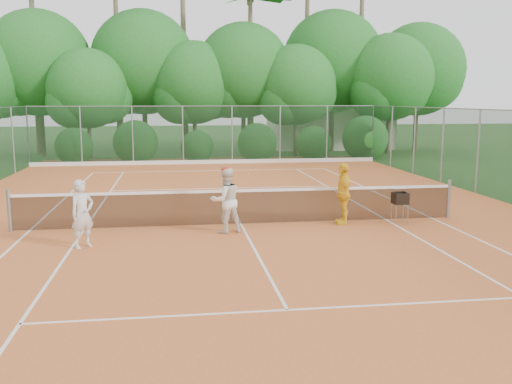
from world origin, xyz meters
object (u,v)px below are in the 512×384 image
Objects in this scene: ball_hopper at (400,199)px; player_yellow at (343,194)px; player_white at (82,214)px; player_center_grp at (226,200)px.

player_yellow is at bearing -170.06° from ball_hopper.
player_white is at bearing -69.04° from player_yellow.
player_yellow reaches higher than ball_hopper.
player_yellow is at bearing -26.35° from player_white.
player_center_grp reaches higher than ball_hopper.
player_white is 6.78m from player_yellow.
player_yellow reaches higher than player_white.
player_white is 0.94× the size of player_yellow.
player_white is 8.27m from ball_hopper.
player_white is at bearing -163.09° from player_center_grp.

